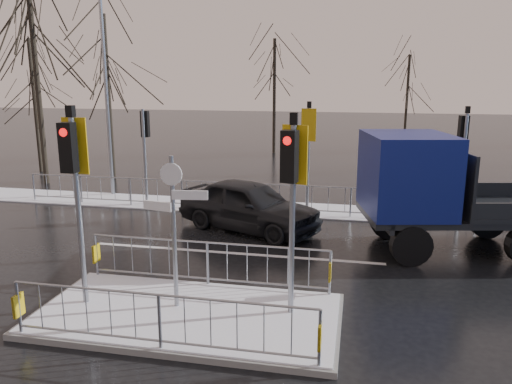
% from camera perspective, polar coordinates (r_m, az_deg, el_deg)
% --- Properties ---
extents(ground, '(120.00, 120.00, 0.00)m').
position_cam_1_polar(ground, '(10.30, -7.80, -14.09)').
color(ground, black).
rests_on(ground, ground).
extents(snow_verge, '(30.00, 2.00, 0.04)m').
position_cam_1_polar(snow_verge, '(18.11, 1.20, -1.85)').
color(snow_verge, white).
rests_on(snow_verge, ground).
extents(lane_markings, '(8.00, 11.38, 0.01)m').
position_cam_1_polar(lane_markings, '(10.02, -8.45, -14.91)').
color(lane_markings, silver).
rests_on(lane_markings, ground).
extents(traffic_island, '(6.00, 3.04, 4.15)m').
position_cam_1_polar(traffic_island, '(10.14, -7.91, -12.09)').
color(traffic_island, slate).
rests_on(traffic_island, ground).
extents(far_kerb_fixtures, '(18.00, 0.65, 3.83)m').
position_cam_1_polar(far_kerb_fixtures, '(17.34, 1.86, 0.87)').
color(far_kerb_fixtures, gray).
rests_on(far_kerb_fixtures, ground).
extents(car_far_lane, '(4.98, 3.52, 1.57)m').
position_cam_1_polar(car_far_lane, '(15.47, -0.81, -1.52)').
color(car_far_lane, black).
rests_on(car_far_lane, ground).
extents(flatbed_truck, '(7.31, 3.91, 3.22)m').
position_cam_1_polar(flatbed_truck, '(14.29, 20.49, 0.23)').
color(flatbed_truck, black).
rests_on(flatbed_truck, ground).
extents(tree_near_a, '(4.75, 4.75, 8.97)m').
position_cam_1_polar(tree_near_a, '(23.94, -24.09, 15.40)').
color(tree_near_a, black).
rests_on(tree_near_a, ground).
extents(tree_near_b, '(4.00, 4.00, 7.55)m').
position_cam_1_polar(tree_near_b, '(23.88, -16.71, 13.65)').
color(tree_near_b, black).
rests_on(tree_near_b, ground).
extents(tree_near_c, '(3.50, 3.50, 6.61)m').
position_cam_1_polar(tree_near_c, '(27.10, -24.19, 11.57)').
color(tree_near_c, black).
rests_on(tree_near_c, ground).
extents(tree_far_a, '(3.75, 3.75, 7.08)m').
position_cam_1_polar(tree_far_a, '(31.05, 2.12, 13.32)').
color(tree_far_a, black).
rests_on(tree_far_a, ground).
extents(tree_far_b, '(3.25, 3.25, 6.14)m').
position_cam_1_polar(tree_far_b, '(32.74, 16.97, 11.64)').
color(tree_far_b, black).
rests_on(tree_far_b, ground).
extents(street_lamp_left, '(1.25, 0.18, 8.20)m').
position_cam_1_polar(street_lamp_left, '(20.49, -16.63, 12.01)').
color(street_lamp_left, gray).
rests_on(street_lamp_left, ground).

